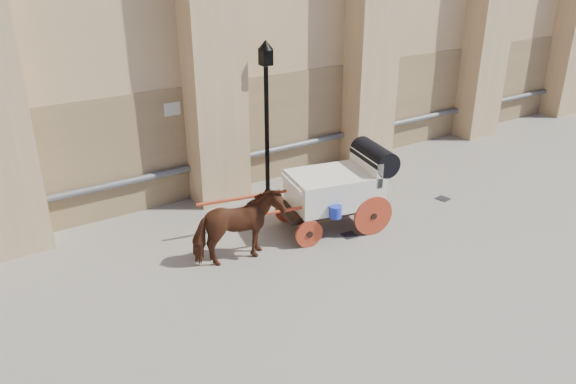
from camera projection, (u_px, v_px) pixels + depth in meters
ground at (332, 243)px, 12.70m from camera, size 90.00×90.00×0.00m
horse at (238, 228)px, 11.67m from camera, size 1.96×1.06×1.59m
carriage at (340, 186)px, 13.04m from camera, size 4.61×2.06×1.95m
street_lamp at (267, 117)px, 14.13m from camera, size 0.39×0.39×4.11m
drain_grate_near at (350, 235)px, 13.03m from camera, size 0.36×0.36×0.01m
drain_grate_far at (443, 199)px, 14.89m from camera, size 0.37×0.37×0.01m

